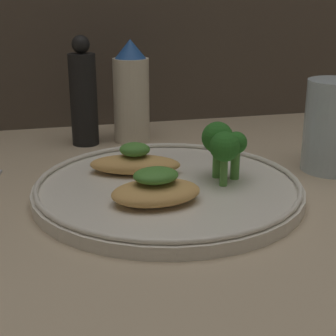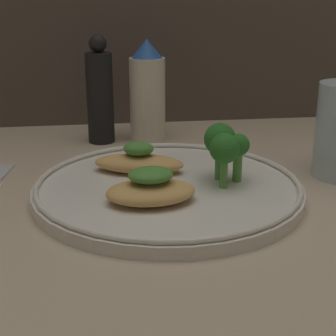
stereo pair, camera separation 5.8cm
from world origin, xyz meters
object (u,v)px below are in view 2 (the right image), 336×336
at_px(broccoli_bunch, 225,145).
at_px(pepper_grinder, 100,94).
at_px(plate, 168,188).
at_px(sauce_bottle, 147,93).

relative_size(broccoli_bunch, pepper_grinder, 0.41).
distance_m(plate, broccoli_bunch, 0.08).
bearing_deg(plate, sauce_bottle, 90.09).
relative_size(sauce_bottle, pepper_grinder, 0.96).
bearing_deg(sauce_bottle, broccoli_bunch, -74.68).
relative_size(plate, broccoli_bunch, 4.57).
distance_m(broccoli_bunch, sauce_bottle, 0.25).
xyz_separation_m(plate, broccoli_bunch, (0.06, -0.00, 0.05)).
bearing_deg(broccoli_bunch, sauce_bottle, 105.32).
distance_m(broccoli_bunch, pepper_grinder, 0.28).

